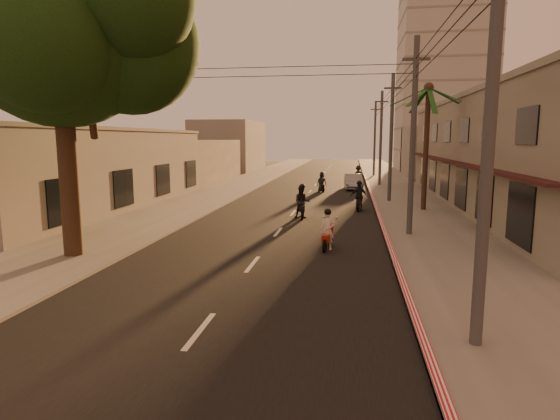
# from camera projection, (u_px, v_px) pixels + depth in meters

# --- Properties ---
(ground) EXTENTS (160.00, 160.00, 0.00)m
(ground) POSITION_uv_depth(u_px,v_px,m) (240.00, 281.00, 14.96)
(ground) COLOR #383023
(ground) RESTS_ON ground
(road) EXTENTS (10.00, 140.00, 0.02)m
(road) POSITION_uv_depth(u_px,v_px,m) (303.00, 200.00, 34.51)
(road) COLOR black
(road) RESTS_ON ground
(sidewalk_right) EXTENTS (5.00, 140.00, 0.12)m
(sidewalk_right) POSITION_uv_depth(u_px,v_px,m) (407.00, 202.00, 33.39)
(sidewalk_right) COLOR slate
(sidewalk_right) RESTS_ON ground
(sidewalk_left) EXTENTS (5.00, 140.00, 0.12)m
(sidewalk_left) POSITION_uv_depth(u_px,v_px,m) (205.00, 198.00, 35.61)
(sidewalk_left) COLOR slate
(sidewalk_left) RESTS_ON ground
(curb_stripe) EXTENTS (0.20, 60.00, 0.20)m
(curb_stripe) POSITION_uv_depth(u_px,v_px,m) (377.00, 211.00, 28.85)
(curb_stripe) COLOR red
(curb_stripe) RESTS_ON ground
(shophouse_row) EXTENTS (8.80, 34.20, 7.30)m
(shophouse_row) POSITION_uv_depth(u_px,v_px,m) (517.00, 152.00, 29.93)
(shophouse_row) COLOR gray
(shophouse_row) RESTS_ON ground
(left_building) EXTENTS (8.20, 24.20, 5.20)m
(left_building) POSITION_uv_depth(u_px,v_px,m) (80.00, 169.00, 30.33)
(left_building) COLOR gray
(left_building) RESTS_ON ground
(distant_tower) EXTENTS (12.10, 12.10, 28.00)m
(distant_tower) POSITION_uv_depth(u_px,v_px,m) (444.00, 70.00, 65.22)
(distant_tower) COLOR #B7B5B2
(distant_tower) RESTS_ON ground
(broadleaf_tree) EXTENTS (9.60, 8.70, 12.10)m
(broadleaf_tree) POSITION_uv_depth(u_px,v_px,m) (71.00, 27.00, 16.76)
(broadleaf_tree) COLOR black
(broadleaf_tree) RESTS_ON ground
(palm_tree) EXTENTS (5.00, 5.00, 8.20)m
(palm_tree) POSITION_uv_depth(u_px,v_px,m) (428.00, 95.00, 28.34)
(palm_tree) COLOR black
(palm_tree) RESTS_ON ground
(utility_poles) EXTENTS (1.20, 48.26, 9.00)m
(utility_poles) POSITION_uv_depth(u_px,v_px,m) (392.00, 110.00, 32.61)
(utility_poles) COLOR #38383A
(utility_poles) RESTS_ON ground
(filler_right) EXTENTS (8.00, 14.00, 6.00)m
(filler_right) POSITION_uv_depth(u_px,v_px,m) (440.00, 152.00, 56.42)
(filler_right) COLOR gray
(filler_right) RESTS_ON ground
(filler_left_near) EXTENTS (8.00, 14.00, 4.40)m
(filler_left_near) POSITION_uv_depth(u_px,v_px,m) (186.00, 161.00, 49.94)
(filler_left_near) COLOR gray
(filler_left_near) RESTS_ON ground
(filler_left_far) EXTENTS (8.00, 14.00, 7.00)m
(filler_left_far) POSITION_uv_depth(u_px,v_px,m) (229.00, 146.00, 67.34)
(filler_left_far) COLOR gray
(filler_left_far) RESTS_ON ground
(scooter_red) EXTENTS (0.76, 1.75, 1.72)m
(scooter_red) POSITION_uv_depth(u_px,v_px,m) (328.00, 231.00, 19.11)
(scooter_red) COLOR black
(scooter_red) RESTS_ON ground
(scooter_mid_a) EXTENTS (1.06, 2.01, 1.99)m
(scooter_mid_a) POSITION_uv_depth(u_px,v_px,m) (302.00, 203.00, 26.73)
(scooter_mid_a) COLOR black
(scooter_mid_a) RESTS_ON ground
(scooter_mid_b) EXTENTS (1.10, 1.97, 1.94)m
(scooter_mid_b) POSITION_uv_depth(u_px,v_px,m) (359.00, 197.00, 29.46)
(scooter_mid_b) COLOR black
(scooter_mid_b) RESTS_ON ground
(scooter_far_a) EXTENTS (1.06, 1.75, 1.75)m
(scooter_far_a) POSITION_uv_depth(u_px,v_px,m) (322.00, 183.00, 39.94)
(scooter_far_a) COLOR black
(scooter_far_a) RESTS_ON ground
(scooter_far_b) EXTENTS (1.34, 1.90, 1.88)m
(scooter_far_b) POSITION_uv_depth(u_px,v_px,m) (358.00, 175.00, 48.24)
(scooter_far_b) COLOR black
(scooter_far_b) RESTS_ON ground
(parked_car) EXTENTS (2.07, 4.44, 1.39)m
(parked_car) POSITION_uv_depth(u_px,v_px,m) (353.00, 182.00, 42.10)
(parked_car) COLOR gray
(parked_car) RESTS_ON ground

